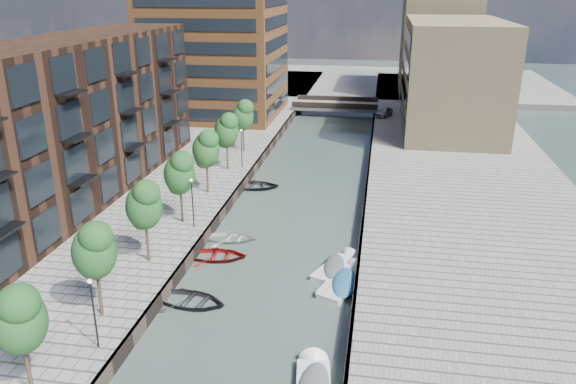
% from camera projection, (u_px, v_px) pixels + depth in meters
% --- Properties ---
extents(water, '(300.00, 300.00, 0.00)m').
position_uv_depth(water, '(309.00, 179.00, 58.96)').
color(water, '#38473F').
rests_on(water, ground).
extents(quay_right, '(20.00, 140.00, 1.00)m').
position_uv_depth(quay_right, '(467.00, 183.00, 56.30)').
color(quay_right, gray).
rests_on(quay_right, ground).
extents(quay_wall_left, '(0.25, 140.00, 1.00)m').
position_uv_depth(quay_wall_left, '(252.00, 172.00, 59.73)').
color(quay_wall_left, '#332823').
rests_on(quay_wall_left, ground).
extents(quay_wall_right, '(0.25, 140.00, 1.00)m').
position_uv_depth(quay_wall_right, '(368.00, 178.00, 57.84)').
color(quay_wall_right, '#332823').
rests_on(quay_wall_right, ground).
extents(far_closure, '(80.00, 40.00, 1.00)m').
position_uv_depth(far_closure, '(348.00, 82.00, 114.24)').
color(far_closure, gray).
rests_on(far_closure, ground).
extents(apartment_block, '(8.00, 38.00, 14.00)m').
position_uv_depth(apartment_block, '(73.00, 119.00, 50.03)').
color(apartment_block, black).
rests_on(apartment_block, quay_left).
extents(tower, '(18.00, 18.00, 30.00)m').
position_uv_depth(tower, '(214.00, 9.00, 79.12)').
color(tower, brown).
rests_on(tower, quay_left).
extents(tan_block_near, '(12.00, 25.00, 14.00)m').
position_uv_depth(tan_block_near, '(452.00, 75.00, 74.02)').
color(tan_block_near, '#9A865E').
rests_on(tan_block_near, quay_right).
extents(tan_block_far, '(12.00, 20.00, 16.00)m').
position_uv_depth(tan_block_far, '(437.00, 47.00, 97.70)').
color(tan_block_far, '#9A865E').
rests_on(tan_block_far, quay_right).
extents(bridge, '(13.00, 6.00, 1.30)m').
position_uv_depth(bridge, '(336.00, 105.00, 88.05)').
color(bridge, gray).
rests_on(bridge, ground).
extents(tree_0, '(2.50, 2.50, 5.95)m').
position_uv_depth(tree_0, '(18.00, 317.00, 25.16)').
color(tree_0, '#382619').
rests_on(tree_0, quay_left).
extents(tree_1, '(2.50, 2.50, 5.95)m').
position_uv_depth(tree_1, '(94.00, 249.00, 31.63)').
color(tree_1, '#382619').
rests_on(tree_1, quay_left).
extents(tree_2, '(2.50, 2.50, 5.95)m').
position_uv_depth(tree_2, '(144.00, 204.00, 38.09)').
color(tree_2, '#382619').
rests_on(tree_2, quay_left).
extents(tree_3, '(2.50, 2.50, 5.95)m').
position_uv_depth(tree_3, '(179.00, 172.00, 44.56)').
color(tree_3, '#382619').
rests_on(tree_3, quay_left).
extents(tree_4, '(2.50, 2.50, 5.95)m').
position_uv_depth(tree_4, '(206.00, 148.00, 51.03)').
color(tree_4, '#382619').
rests_on(tree_4, quay_left).
extents(tree_5, '(2.50, 2.50, 5.95)m').
position_uv_depth(tree_5, '(226.00, 129.00, 57.50)').
color(tree_5, '#382619').
rests_on(tree_5, quay_left).
extents(tree_6, '(2.50, 2.50, 5.95)m').
position_uv_depth(tree_6, '(243.00, 115.00, 63.97)').
color(tree_6, '#382619').
rests_on(tree_6, quay_left).
extents(lamp_0, '(0.24, 0.24, 4.12)m').
position_uv_depth(lamp_0, '(93.00, 306.00, 29.28)').
color(lamp_0, black).
rests_on(lamp_0, quay_left).
extents(lamp_1, '(0.24, 0.24, 4.12)m').
position_uv_depth(lamp_1, '(192.00, 198.00, 44.06)').
color(lamp_1, black).
rests_on(lamp_1, quay_left).
extents(lamp_2, '(0.24, 0.24, 4.12)m').
position_uv_depth(lamp_2, '(242.00, 144.00, 58.85)').
color(lamp_2, black).
rests_on(lamp_2, quay_left).
extents(sloop_0, '(5.09, 3.94, 0.97)m').
position_uv_depth(sloop_0, '(191.00, 304.00, 36.06)').
color(sloop_0, black).
rests_on(sloop_0, ground).
extents(sloop_2, '(4.78, 3.64, 0.93)m').
position_uv_depth(sloop_2, '(218.00, 258.00, 42.02)').
color(sloop_2, maroon).
rests_on(sloop_2, ground).
extents(sloop_3, '(4.25, 3.18, 0.84)m').
position_uv_depth(sloop_3, '(231.00, 240.00, 44.97)').
color(sloop_3, silver).
rests_on(sloop_3, ground).
extents(sloop_4, '(5.28, 4.00, 1.03)m').
position_uv_depth(sloop_4, '(255.00, 188.00, 56.45)').
color(sloop_4, '#232326').
rests_on(sloop_4, ground).
extents(motorboat_2, '(3.17, 5.07, 1.60)m').
position_uv_depth(motorboat_2, '(345.00, 280.00, 38.74)').
color(motorboat_2, white).
rests_on(motorboat_2, ground).
extents(motorboat_3, '(3.67, 5.30, 1.68)m').
position_uv_depth(motorboat_3, '(347.00, 283.00, 38.23)').
color(motorboat_3, silver).
rests_on(motorboat_3, ground).
extents(motorboat_4, '(3.30, 4.88, 1.54)m').
position_uv_depth(motorboat_4, '(337.00, 267.00, 40.40)').
color(motorboat_4, white).
rests_on(motorboat_4, ground).
extents(car, '(2.89, 4.25, 1.35)m').
position_uv_depth(car, '(384.00, 112.00, 82.27)').
color(car, '#949799').
rests_on(car, quay_right).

